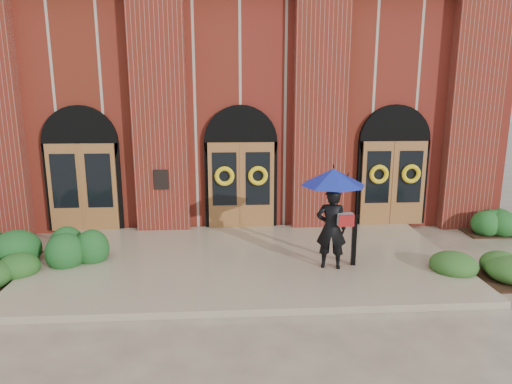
{
  "coord_description": "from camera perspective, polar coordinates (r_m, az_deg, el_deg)",
  "views": [
    {
      "loc": [
        -0.4,
        -10.22,
        4.14
      ],
      "look_at": [
        0.32,
        1.0,
        1.59
      ],
      "focal_mm": 32.0,
      "sensor_mm": 36.0,
      "label": 1
    }
  ],
  "objects": [
    {
      "name": "church_building",
      "position": [
        19.02,
        -2.52,
        10.86
      ],
      "size": [
        16.2,
        12.53,
        7.0
      ],
      "color": "maroon",
      "rests_on": "ground"
    },
    {
      "name": "ground",
      "position": [
        11.03,
        -1.34,
        -9.24
      ],
      "size": [
        90.0,
        90.0,
        0.0
      ],
      "primitive_type": "plane",
      "color": "tan",
      "rests_on": "ground"
    },
    {
      "name": "metal_post",
      "position": [
        10.73,
        12.16,
        -5.76
      ],
      "size": [
        0.18,
        0.18,
        1.19
      ],
      "rotation": [
        0.0,
        0.0,
        -0.12
      ],
      "color": "black",
      "rests_on": "landing"
    },
    {
      "name": "hedge_wall_left",
      "position": [
        12.32,
        -26.56,
        -6.16
      ],
      "size": [
        3.3,
        1.32,
        0.85
      ],
      "primitive_type": "ellipsoid",
      "color": "#18491C",
      "rests_on": "ground"
    },
    {
      "name": "landing",
      "position": [
        11.15,
        -1.38,
        -8.6
      ],
      "size": [
        10.0,
        5.3,
        0.15
      ],
      "primitive_type": "cube",
      "color": "gray",
      "rests_on": "ground"
    },
    {
      "name": "hedge_front_right",
      "position": [
        11.33,
        25.97,
        -8.57
      ],
      "size": [
        1.49,
        1.27,
        0.53
      ],
      "primitive_type": "ellipsoid",
      "color": "#29521D",
      "rests_on": "ground"
    },
    {
      "name": "hedge_front_left",
      "position": [
        11.11,
        -28.82,
        -9.22
      ],
      "size": [
        1.57,
        1.34,
        0.55
      ],
      "primitive_type": "ellipsoid",
      "color": "#214C1A",
      "rests_on": "ground"
    },
    {
      "name": "man_with_umbrella",
      "position": [
        10.21,
        9.55,
        -0.91
      ],
      "size": [
        1.71,
        1.71,
        2.29
      ],
      "rotation": [
        0.0,
        0.0,
        2.93
      ],
      "color": "black",
      "rests_on": "landing"
    }
  ]
}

